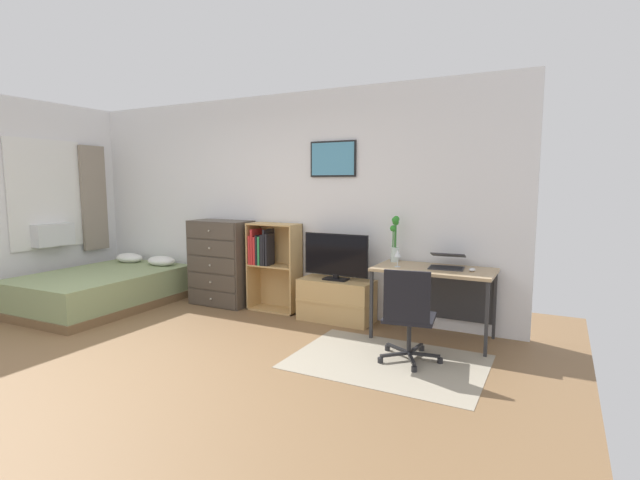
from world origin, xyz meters
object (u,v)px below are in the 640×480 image
object	(u,v)px
desk	(436,279)
laptop	(447,262)
dresser	(221,263)
bamboo_vase	(395,238)
office_chair	(408,313)
bed	(102,289)
television	(336,257)
bookshelf	(270,260)
computer_mouse	(472,270)
wine_glass	(398,254)
tv_stand	(336,300)

from	to	relation	value
desk	laptop	bearing A→B (deg)	10.79
dresser	bamboo_vase	xyz separation A→B (m)	(2.35, 0.10, 0.44)
bamboo_vase	office_chair	bearing A→B (deg)	-64.83
office_chair	laptop	distance (m)	0.95
bed	laptop	size ratio (longest dim) A/B	5.18
bamboo_vase	television	bearing A→B (deg)	-171.09
bed	laptop	world-z (taller)	laptop
bookshelf	television	size ratio (longest dim) A/B	1.39
bookshelf	computer_mouse	bearing A→B (deg)	-3.83
desk	computer_mouse	xyz separation A→B (m)	(0.37, -0.08, 0.15)
dresser	bamboo_vase	world-z (taller)	bamboo_vase
dresser	laptop	xyz separation A→B (m)	(2.94, 0.00, 0.24)
dresser	office_chair	xyz separation A→B (m)	(2.80, -0.87, -0.10)
laptop	office_chair	bearing A→B (deg)	-104.75
bamboo_vase	wine_glass	xyz separation A→B (m)	(0.13, -0.29, -0.13)
bamboo_vase	tv_stand	bearing A→B (deg)	-172.97
laptop	wine_glass	distance (m)	0.51
bookshelf	computer_mouse	world-z (taller)	bookshelf
office_chair	laptop	world-z (taller)	laptop
desk	bamboo_vase	bearing A→B (deg)	166.48
television	wine_glass	distance (m)	0.83
dresser	desk	world-z (taller)	dresser
bookshelf	wine_glass	size ratio (longest dim) A/B	6.13
tv_stand	desk	world-z (taller)	desk
bed	office_chair	distance (m)	4.14
bed	television	xyz separation A→B (m)	(3.01, 0.79, 0.53)
television	bamboo_vase	bearing A→B (deg)	8.91
bed	bamboo_vase	bearing A→B (deg)	11.78
desk	office_chair	world-z (taller)	office_chair
tv_stand	bamboo_vase	world-z (taller)	bamboo_vase
tv_stand	wine_glass	size ratio (longest dim) A/B	4.81
wine_glass	laptop	bearing A→B (deg)	23.02
desk	bed	bearing A→B (deg)	-169.45
dresser	wine_glass	bearing A→B (deg)	-4.54
tv_stand	desk	xyz separation A→B (m)	(1.15, -0.03, 0.36)
television	office_chair	xyz separation A→B (m)	(1.12, -0.86, -0.30)
bed	wine_glass	size ratio (longest dim) A/B	11.49
bed	tv_stand	xyz separation A→B (m)	(3.01, 0.81, 0.02)
laptop	computer_mouse	world-z (taller)	laptop
bed	desk	bearing A→B (deg)	8.69
laptop	wine_glass	bearing A→B (deg)	-162.60
tv_stand	wine_glass	xyz separation A→B (m)	(0.80, -0.21, 0.63)
bed	wine_glass	bearing A→B (deg)	7.08
dresser	bamboo_vase	bearing A→B (deg)	2.37
bed	bookshelf	xyz separation A→B (m)	(2.06, 0.87, 0.41)
bed	television	size ratio (longest dim) A/B	2.61
bed	wine_glass	distance (m)	3.91
bookshelf	office_chair	xyz separation A→B (m)	(2.08, -0.94, -0.18)
bed	dresser	size ratio (longest dim) A/B	1.85
dresser	laptop	distance (m)	2.95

